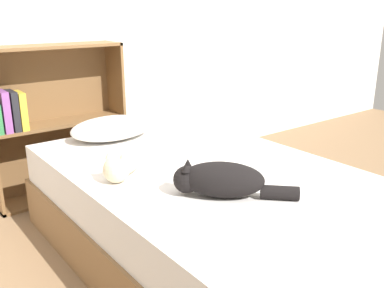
% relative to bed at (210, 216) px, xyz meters
% --- Properties ---
extents(ground_plane, '(8.00, 8.00, 0.00)m').
position_rel_bed_xyz_m(ground_plane, '(0.00, 0.00, -0.25)').
color(ground_plane, '#846647').
extents(wall_back, '(8.00, 0.06, 2.50)m').
position_rel_bed_xyz_m(wall_back, '(0.00, 1.44, 1.00)').
color(wall_back, white).
rests_on(wall_back, ground_plane).
extents(bed, '(1.25, 2.00, 0.50)m').
position_rel_bed_xyz_m(bed, '(0.00, 0.00, 0.00)').
color(bed, brown).
rests_on(bed, ground_plane).
extents(pillow, '(0.52, 0.35, 0.13)m').
position_rel_bed_xyz_m(pillow, '(-0.13, 0.80, 0.32)').
color(pillow, white).
rests_on(pillow, bed).
extents(cat_light, '(0.43, 0.39, 0.15)m').
position_rel_bed_xyz_m(cat_light, '(-0.35, 0.23, 0.31)').
color(cat_light, beige).
rests_on(cat_light, bed).
extents(cat_dark, '(0.44, 0.44, 0.15)m').
position_rel_bed_xyz_m(cat_dark, '(-0.16, -0.26, 0.33)').
color(cat_dark, black).
rests_on(cat_dark, bed).
extents(bookshelf, '(0.91, 0.26, 1.04)m').
position_rel_bed_xyz_m(bookshelf, '(-0.33, 1.31, 0.29)').
color(bookshelf, brown).
rests_on(bookshelf, ground_plane).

